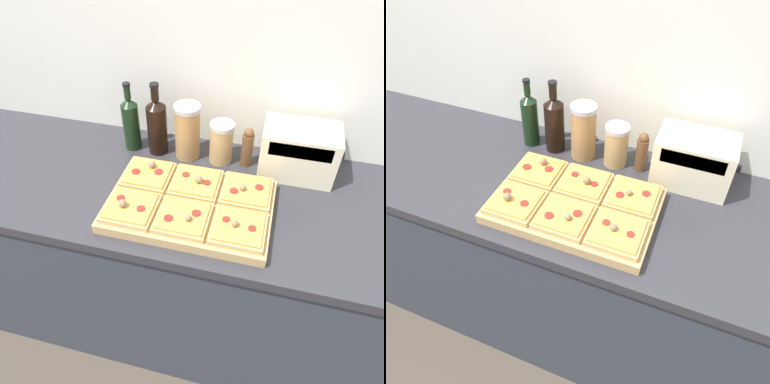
{
  "view_description": "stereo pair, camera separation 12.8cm",
  "coord_description": "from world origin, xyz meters",
  "views": [
    {
      "loc": [
        0.26,
        -0.66,
        1.87
      ],
      "look_at": [
        0.03,
        0.25,
        1.0
      ],
      "focal_mm": 35.0,
      "sensor_mm": 36.0,
      "label": 1
    },
    {
      "loc": [
        0.38,
        -0.62,
        1.87
      ],
      "look_at": [
        0.03,
        0.25,
        1.0
      ],
      "focal_mm": 35.0,
      "sensor_mm": 36.0,
      "label": 2
    }
  ],
  "objects": [
    {
      "name": "ground_plane",
      "position": [
        0.0,
        0.0,
        0.0
      ],
      "size": [
        12.0,
        12.0,
        0.0
      ],
      "primitive_type": "plane",
      "color": "#4C4238"
    },
    {
      "name": "wall_back",
      "position": [
        0.0,
        0.67,
        1.25
      ],
      "size": [
        6.0,
        0.06,
        2.5
      ],
      "color": "silver",
      "rests_on": "ground_plane"
    },
    {
      "name": "kitchen_counter",
      "position": [
        0.0,
        0.32,
        0.47
      ],
      "size": [
        2.63,
        0.67,
        0.94
      ],
      "color": "#333842",
      "rests_on": "ground_plane"
    },
    {
      "name": "cutting_board",
      "position": [
        0.03,
        0.22,
        0.96
      ],
      "size": [
        0.56,
        0.37,
        0.04
      ],
      "primitive_type": "cube",
      "color": "tan",
      "rests_on": "kitchen_counter"
    },
    {
      "name": "pizza_slice_back_left",
      "position": [
        -0.15,
        0.31,
        0.99
      ],
      "size": [
        0.17,
        0.16,
        0.06
      ],
      "color": "tan",
      "rests_on": "cutting_board"
    },
    {
      "name": "pizza_slice_back_center",
      "position": [
        0.03,
        0.31,
        0.99
      ],
      "size": [
        0.17,
        0.16,
        0.06
      ],
      "color": "tan",
      "rests_on": "cutting_board"
    },
    {
      "name": "pizza_slice_back_right",
      "position": [
        0.21,
        0.31,
        0.99
      ],
      "size": [
        0.17,
        0.16,
        0.05
      ],
      "color": "tan",
      "rests_on": "cutting_board"
    },
    {
      "name": "pizza_slice_front_left",
      "position": [
        -0.15,
        0.13,
        0.99
      ],
      "size": [
        0.17,
        0.16,
        0.06
      ],
      "color": "tan",
      "rests_on": "cutting_board"
    },
    {
      "name": "pizza_slice_front_center",
      "position": [
        0.03,
        0.13,
        0.99
      ],
      "size": [
        0.17,
        0.16,
        0.05
      ],
      "color": "tan",
      "rests_on": "cutting_board"
    },
    {
      "name": "pizza_slice_front_right",
      "position": [
        0.21,
        0.13,
        0.99
      ],
      "size": [
        0.17,
        0.16,
        0.05
      ],
      "color": "tan",
      "rests_on": "cutting_board"
    },
    {
      "name": "olive_oil_bottle",
      "position": [
        -0.29,
        0.52,
        1.06
      ],
      "size": [
        0.07,
        0.07,
        0.29
      ],
      "color": "black",
      "rests_on": "kitchen_counter"
    },
    {
      "name": "wine_bottle",
      "position": [
        -0.18,
        0.52,
        1.06
      ],
      "size": [
        0.08,
        0.08,
        0.3
      ],
      "color": "black",
      "rests_on": "kitchen_counter"
    },
    {
      "name": "grain_jar_tall",
      "position": [
        -0.06,
        0.52,
        1.05
      ],
      "size": [
        0.1,
        0.1,
        0.23
      ],
      "color": "#AD7F4C",
      "rests_on": "kitchen_counter"
    },
    {
      "name": "grain_jar_short",
      "position": [
        0.08,
        0.52,
        1.03
      ],
      "size": [
        0.09,
        0.09,
        0.17
      ],
      "color": "tan",
      "rests_on": "kitchen_counter"
    },
    {
      "name": "pepper_mill",
      "position": [
        0.18,
        0.52,
        1.02
      ],
      "size": [
        0.04,
        0.04,
        0.17
      ],
      "color": "brown",
      "rests_on": "kitchen_counter"
    },
    {
      "name": "toaster_oven",
      "position": [
        0.37,
        0.52,
        1.04
      ],
      "size": [
        0.3,
        0.17,
        0.19
      ],
      "color": "beige",
      "rests_on": "kitchen_counter"
    }
  ]
}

